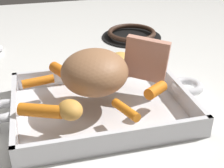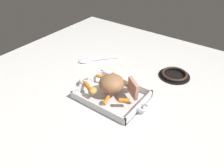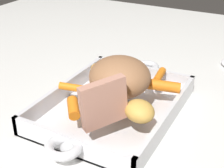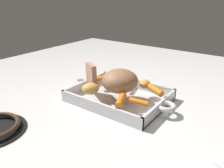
{
  "view_description": "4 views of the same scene",
  "coord_description": "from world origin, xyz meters",
  "px_view_note": "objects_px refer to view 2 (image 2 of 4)",
  "views": [
    {
      "loc": [
        0.1,
        0.48,
        0.33
      ],
      "look_at": [
        -0.02,
        0.02,
        0.06
      ],
      "focal_mm": 50.89,
      "sensor_mm": 36.0,
      "label": 1
    },
    {
      "loc": [
        -0.49,
        0.67,
        0.69
      ],
      "look_at": [
        0.0,
        -0.0,
        0.08
      ],
      "focal_mm": 35.54,
      "sensor_mm": 36.0,
      "label": 2
    },
    {
      "loc": [
        -0.5,
        -0.26,
        0.36
      ],
      "look_at": [
        -0.02,
        -0.01,
        0.07
      ],
      "focal_mm": 52.77,
      "sensor_mm": 36.0,
      "label": 3
    },
    {
      "loc": [
        0.38,
        -0.57,
        0.34
      ],
      "look_at": [
        -0.01,
        -0.02,
        0.06
      ],
      "focal_mm": 35.61,
      "sensor_mm": 36.0,
      "label": 4
    }
  ],
  "objects_px": {
    "roasting_dish": "(112,96)",
    "stove_burner_rear": "(174,75)",
    "potato_golden_large": "(93,91)",
    "baby_carrot_southwest": "(106,100)",
    "baby_carrot_center_right": "(101,77)",
    "potato_near_roast": "(131,84)",
    "pork_roast": "(112,83)",
    "baby_carrot_northeast": "(112,77)",
    "baby_carrot_center_left": "(124,100)",
    "serving_spoon": "(94,60)",
    "baby_carrot_northwest": "(88,86)",
    "roast_slice_outer": "(133,88)"
  },
  "relations": [
    {
      "from": "roasting_dish",
      "to": "stove_burner_rear",
      "type": "xyz_separation_m",
      "value": [
        -0.17,
        -0.35,
        -0.0
      ]
    },
    {
      "from": "roasting_dish",
      "to": "stove_burner_rear",
      "type": "relative_size",
      "value": 2.35
    },
    {
      "from": "roasting_dish",
      "to": "potato_golden_large",
      "type": "height_order",
      "value": "potato_golden_large"
    },
    {
      "from": "baby_carrot_southwest",
      "to": "baby_carrot_center_right",
      "type": "xyz_separation_m",
      "value": [
        0.13,
        -0.13,
        0.0
      ]
    },
    {
      "from": "roasting_dish",
      "to": "potato_near_roast",
      "type": "height_order",
      "value": "potato_near_roast"
    },
    {
      "from": "potato_golden_large",
      "to": "pork_roast",
      "type": "bearing_deg",
      "value": -126.32
    },
    {
      "from": "baby_carrot_northeast",
      "to": "stove_burner_rear",
      "type": "xyz_separation_m",
      "value": [
        -0.23,
        -0.27,
        -0.04
      ]
    },
    {
      "from": "baby_carrot_center_left",
      "to": "potato_near_roast",
      "type": "distance_m",
      "value": 0.12
    },
    {
      "from": "baby_carrot_center_right",
      "to": "serving_spoon",
      "type": "distance_m",
      "value": 0.25
    },
    {
      "from": "baby_carrot_southwest",
      "to": "potato_near_roast",
      "type": "bearing_deg",
      "value": -102.22
    },
    {
      "from": "baby_carrot_northeast",
      "to": "serving_spoon",
      "type": "bearing_deg",
      "value": -30.84
    },
    {
      "from": "potato_golden_large",
      "to": "baby_carrot_northwest",
      "type": "bearing_deg",
      "value": -19.18
    },
    {
      "from": "baby_carrot_center_left",
      "to": "baby_carrot_center_right",
      "type": "xyz_separation_m",
      "value": [
        0.2,
        -0.09,
        -0.0
      ]
    },
    {
      "from": "baby_carrot_southwest",
      "to": "serving_spoon",
      "type": "height_order",
      "value": "baby_carrot_southwest"
    },
    {
      "from": "roasting_dish",
      "to": "baby_carrot_center_left",
      "type": "bearing_deg",
      "value": 160.72
    },
    {
      "from": "baby_carrot_northwest",
      "to": "baby_carrot_southwest",
      "type": "xyz_separation_m",
      "value": [
        -0.13,
        0.03,
        -0.0
      ]
    },
    {
      "from": "roasting_dish",
      "to": "stove_burner_rear",
      "type": "distance_m",
      "value": 0.39
    },
    {
      "from": "baby_carrot_center_right",
      "to": "potato_golden_large",
      "type": "relative_size",
      "value": 1.32
    },
    {
      "from": "baby_carrot_southwest",
      "to": "baby_carrot_center_right",
      "type": "bearing_deg",
      "value": -45.08
    },
    {
      "from": "baby_carrot_center_left",
      "to": "stove_burner_rear",
      "type": "xyz_separation_m",
      "value": [
        -0.08,
        -0.38,
        -0.04
      ]
    },
    {
      "from": "baby_carrot_northwest",
      "to": "baby_carrot_northeast",
      "type": "xyz_separation_m",
      "value": [
        -0.05,
        -0.13,
        0.0
      ]
    },
    {
      "from": "potato_near_roast",
      "to": "serving_spoon",
      "type": "distance_m",
      "value": 0.38
    },
    {
      "from": "potato_golden_large",
      "to": "stove_burner_rear",
      "type": "height_order",
      "value": "potato_golden_large"
    },
    {
      "from": "baby_carrot_center_left",
      "to": "serving_spoon",
      "type": "height_order",
      "value": "baby_carrot_center_left"
    },
    {
      "from": "baby_carrot_northeast",
      "to": "stove_burner_rear",
      "type": "relative_size",
      "value": 0.38
    },
    {
      "from": "baby_carrot_center_right",
      "to": "baby_carrot_northeast",
      "type": "bearing_deg",
      "value": -150.57
    },
    {
      "from": "pork_roast",
      "to": "baby_carrot_center_left",
      "type": "distance_m",
      "value": 0.11
    },
    {
      "from": "pork_roast",
      "to": "potato_golden_large",
      "type": "bearing_deg",
      "value": 53.68
    },
    {
      "from": "baby_carrot_northeast",
      "to": "potato_near_roast",
      "type": "height_order",
      "value": "potato_near_roast"
    },
    {
      "from": "pork_roast",
      "to": "baby_carrot_center_left",
      "type": "bearing_deg",
      "value": 157.28
    },
    {
      "from": "baby_carrot_northwest",
      "to": "baby_carrot_northeast",
      "type": "relative_size",
      "value": 1.1
    },
    {
      "from": "baby_carrot_center_left",
      "to": "baby_carrot_northeast",
      "type": "distance_m",
      "value": 0.19
    },
    {
      "from": "baby_carrot_northwest",
      "to": "potato_near_roast",
      "type": "height_order",
      "value": "potato_near_roast"
    },
    {
      "from": "baby_carrot_southwest",
      "to": "pork_roast",
      "type": "bearing_deg",
      "value": -69.23
    },
    {
      "from": "baby_carrot_center_left",
      "to": "stove_burner_rear",
      "type": "relative_size",
      "value": 0.28
    },
    {
      "from": "roast_slice_outer",
      "to": "baby_carrot_center_left",
      "type": "bearing_deg",
      "value": 86.53
    },
    {
      "from": "pork_roast",
      "to": "baby_carrot_northwest",
      "type": "distance_m",
      "value": 0.12
    },
    {
      "from": "baby_carrot_northeast",
      "to": "potato_golden_large",
      "type": "height_order",
      "value": "potato_golden_large"
    },
    {
      "from": "baby_carrot_southwest",
      "to": "stove_burner_rear",
      "type": "bearing_deg",
      "value": -108.8
    },
    {
      "from": "baby_carrot_center_right",
      "to": "baby_carrot_northwest",
      "type": "bearing_deg",
      "value": 89.58
    },
    {
      "from": "pork_roast",
      "to": "baby_carrot_northeast",
      "type": "bearing_deg",
      "value": -53.85
    },
    {
      "from": "roast_slice_outer",
      "to": "potato_near_roast",
      "type": "xyz_separation_m",
      "value": [
        0.04,
        -0.05,
        -0.02
      ]
    },
    {
      "from": "baby_carrot_northeast",
      "to": "potato_golden_large",
      "type": "bearing_deg",
      "value": 89.22
    },
    {
      "from": "baby_carrot_center_right",
      "to": "serving_spoon",
      "type": "bearing_deg",
      "value": -41.32
    },
    {
      "from": "pork_roast",
      "to": "stove_burner_rear",
      "type": "height_order",
      "value": "pork_roast"
    },
    {
      "from": "roast_slice_outer",
      "to": "potato_golden_large",
      "type": "xyz_separation_m",
      "value": [
        0.16,
        0.1,
        -0.03
      ]
    },
    {
      "from": "baby_carrot_center_right",
      "to": "potato_near_roast",
      "type": "bearing_deg",
      "value": -171.18
    },
    {
      "from": "pork_roast",
      "to": "serving_spoon",
      "type": "xyz_separation_m",
      "value": [
        0.29,
        -0.21,
        -0.07
      ]
    },
    {
      "from": "baby_carrot_center_left",
      "to": "stove_burner_rear",
      "type": "height_order",
      "value": "baby_carrot_center_left"
    },
    {
      "from": "roasting_dish",
      "to": "potato_near_roast",
      "type": "relative_size",
      "value": 7.04
    }
  ]
}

